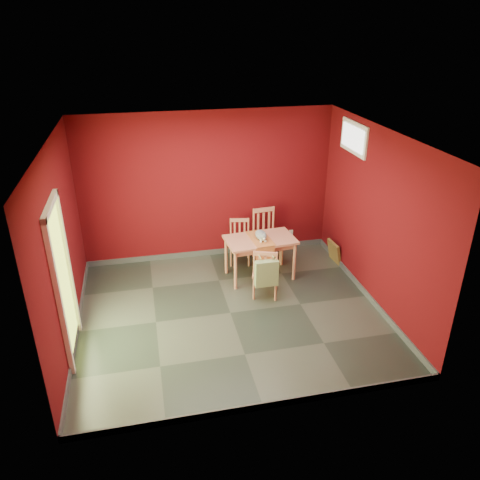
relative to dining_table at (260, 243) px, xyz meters
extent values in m
plane|color=#2D342D|center=(-0.72, -1.00, -0.63)|extent=(4.50, 4.50, 0.00)
plane|color=#53080D|center=(-0.72, 1.00, 0.72)|extent=(4.50, 0.00, 4.50)
plane|color=#53080D|center=(-0.72, -3.00, 0.72)|extent=(4.50, 0.00, 4.50)
plane|color=#53080D|center=(-2.97, -1.00, 0.72)|extent=(0.00, 4.00, 4.00)
plane|color=#53080D|center=(1.53, -1.00, 0.72)|extent=(0.00, 4.00, 4.00)
plane|color=white|center=(-0.72, -1.00, 2.07)|extent=(4.50, 4.50, 0.00)
cube|color=#3F4244|center=(-0.72, 0.99, -0.58)|extent=(4.50, 0.02, 0.10)
cube|color=#3F4244|center=(-0.72, -2.99, -0.58)|extent=(4.50, 0.02, 0.10)
cube|color=#3F4244|center=(-2.96, -1.00, -0.58)|extent=(0.03, 4.00, 0.10)
cube|color=#3F4244|center=(1.52, -1.00, -0.58)|extent=(0.03, 4.00, 0.10)
cube|color=#B7D838|center=(-2.96, -1.40, 0.39)|extent=(0.02, 0.85, 2.05)
cube|color=white|center=(-2.93, -1.86, 0.43)|extent=(0.06, 0.08, 2.13)
cube|color=white|center=(-2.93, -0.93, 0.43)|extent=(0.06, 0.08, 2.13)
cube|color=white|center=(-2.93, -1.40, 1.46)|extent=(0.06, 1.01, 0.08)
cube|color=white|center=(1.51, 0.00, 1.72)|extent=(0.03, 0.90, 0.50)
cube|color=white|center=(1.49, 0.00, 1.72)|extent=(0.02, 0.76, 0.36)
cube|color=silver|center=(0.88, 0.99, -0.33)|extent=(0.08, 0.02, 0.12)
cube|color=tan|center=(0.00, 0.00, 0.07)|extent=(1.21, 0.77, 0.04)
cube|color=tan|center=(0.00, 0.00, 0.00)|extent=(1.09, 0.65, 0.10)
cylinder|color=tan|center=(-0.49, -0.32, -0.29)|extent=(0.05, 0.05, 0.68)
cylinder|color=tan|center=(-0.54, 0.23, -0.29)|extent=(0.05, 0.05, 0.68)
cylinder|color=tan|center=(0.54, -0.23, -0.29)|extent=(0.05, 0.05, 0.68)
cylinder|color=tan|center=(0.49, 0.32, -0.29)|extent=(0.05, 0.05, 0.68)
cube|color=#B8632F|center=(0.00, 0.00, 0.10)|extent=(0.38, 0.69, 0.01)
cube|color=#B8632F|center=(0.00, -0.34, -0.08)|extent=(0.32, 0.04, 0.33)
cube|color=tan|center=(-0.23, 0.58, -0.25)|extent=(0.44, 0.44, 0.04)
cylinder|color=tan|center=(-0.41, 0.46, -0.45)|extent=(0.03, 0.03, 0.37)
cylinder|color=tan|center=(-0.35, 0.77, -0.45)|extent=(0.03, 0.03, 0.37)
cylinder|color=tan|center=(-0.10, 0.40, -0.45)|extent=(0.03, 0.03, 0.37)
cylinder|color=tan|center=(-0.04, 0.71, -0.45)|extent=(0.03, 0.03, 0.37)
cylinder|color=tan|center=(-0.35, 0.77, -0.03)|extent=(0.03, 0.03, 0.40)
cylinder|color=tan|center=(-0.04, 0.71, -0.03)|extent=(0.03, 0.03, 0.40)
cube|color=tan|center=(-0.19, 0.74, 0.14)|extent=(0.34, 0.10, 0.06)
cube|color=tan|center=(-0.28, 0.76, -0.06)|extent=(0.03, 0.02, 0.31)
cube|color=tan|center=(-0.19, 0.74, -0.06)|extent=(0.03, 0.02, 0.31)
cube|color=tan|center=(-0.11, 0.73, -0.06)|extent=(0.03, 0.02, 0.31)
cube|color=tan|center=(0.28, 0.58, -0.17)|extent=(0.49, 0.49, 0.04)
cylinder|color=tan|center=(0.11, 0.37, -0.41)|extent=(0.04, 0.04, 0.44)
cylinder|color=tan|center=(0.07, 0.75, -0.41)|extent=(0.04, 0.04, 0.44)
cylinder|color=tan|center=(0.49, 0.41, -0.41)|extent=(0.04, 0.04, 0.44)
cylinder|color=tan|center=(0.46, 0.79, -0.41)|extent=(0.04, 0.04, 0.44)
cylinder|color=tan|center=(0.07, 0.75, 0.09)|extent=(0.04, 0.04, 0.48)
cylinder|color=tan|center=(0.46, 0.79, 0.09)|extent=(0.04, 0.04, 0.48)
cube|color=tan|center=(0.26, 0.77, 0.29)|extent=(0.41, 0.08, 0.07)
cube|color=tan|center=(0.16, 0.76, 0.05)|extent=(0.04, 0.02, 0.37)
cube|color=tan|center=(0.26, 0.77, 0.05)|extent=(0.04, 0.02, 0.37)
cube|color=tan|center=(0.37, 0.78, 0.05)|extent=(0.04, 0.02, 0.37)
cube|color=tan|center=(-0.06, -0.59, -0.22)|extent=(0.51, 0.51, 0.04)
cylinder|color=tan|center=(0.16, -0.48, -0.44)|extent=(0.03, 0.03, 0.39)
cylinder|color=tan|center=(0.05, -0.81, -0.44)|extent=(0.03, 0.03, 0.39)
cylinder|color=tan|center=(-0.17, -0.37, -0.44)|extent=(0.03, 0.03, 0.39)
cylinder|color=tan|center=(-0.28, -0.70, -0.44)|extent=(0.03, 0.03, 0.39)
cylinder|color=tan|center=(0.05, -0.81, 0.01)|extent=(0.03, 0.03, 0.43)
cylinder|color=tan|center=(-0.28, -0.70, 0.01)|extent=(0.03, 0.03, 0.43)
cube|color=tan|center=(-0.11, -0.75, 0.19)|extent=(0.36, 0.15, 0.07)
cube|color=tan|center=(-0.02, -0.79, -0.02)|extent=(0.04, 0.03, 0.34)
cube|color=tan|center=(-0.11, -0.75, -0.02)|extent=(0.04, 0.03, 0.34)
cube|color=tan|center=(-0.20, -0.72, -0.02)|extent=(0.04, 0.03, 0.34)
cube|color=#819660|center=(-0.11, -0.83, -0.10)|extent=(0.36, 0.11, 0.43)
cylinder|color=#819660|center=(-0.21, -0.77, 0.17)|extent=(0.02, 0.18, 0.02)
cylinder|color=#819660|center=(-0.01, -0.77, 0.17)|extent=(0.02, 0.18, 0.02)
cube|color=brown|center=(1.47, 0.23, -0.44)|extent=(0.16, 0.40, 0.40)
cube|color=black|center=(1.47, 0.23, -0.44)|extent=(0.11, 0.28, 0.28)
camera|label=1|loc=(-1.85, -6.86, 3.45)|focal=35.00mm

